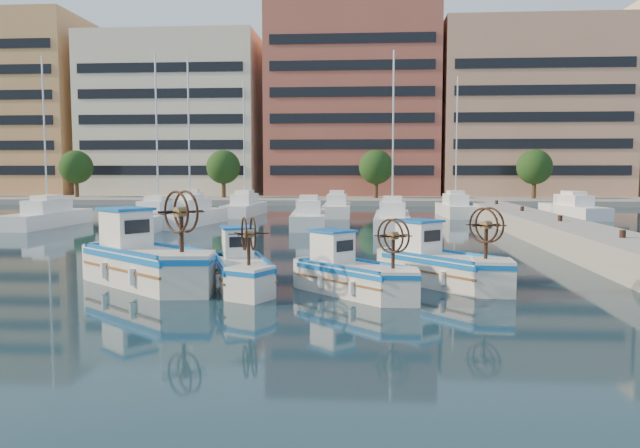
{
  "coord_description": "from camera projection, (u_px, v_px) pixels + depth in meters",
  "views": [
    {
      "loc": [
        2.82,
        -19.39,
        3.89
      ],
      "look_at": [
        0.81,
        7.9,
        1.5
      ],
      "focal_mm": 35.0,
      "sensor_mm": 36.0,
      "label": 1
    }
  ],
  "objects": [
    {
      "name": "ground",
      "position": [
        276.0,
        292.0,
        19.81
      ],
      "size": [
        300.0,
        300.0,
        0.0
      ],
      "primitive_type": "plane",
      "color": "#18323F",
      "rests_on": "ground"
    },
    {
      "name": "quay",
      "position": [
        603.0,
        246.0,
        26.76
      ],
      "size": [
        3.0,
        60.0,
        1.2
      ],
      "primitive_type": "cube",
      "color": "gray",
      "rests_on": "ground"
    },
    {
      "name": "waterfront",
      "position": [
        415.0,
        115.0,
        82.79
      ],
      "size": [
        180.0,
        40.0,
        25.6
      ],
      "color": "gray",
      "rests_on": "ground"
    },
    {
      "name": "yacht_marina",
      "position": [
        294.0,
        214.0,
        47.22
      ],
      "size": [
        41.6,
        22.34,
        11.5
      ],
      "color": "white",
      "rests_on": "ground"
    },
    {
      "name": "fishing_boat_a",
      "position": [
        145.0,
        258.0,
        21.05
      ],
      "size": [
        5.18,
        4.83,
        3.26
      ],
      "rotation": [
        0.0,
        0.0,
        0.87
      ],
      "color": "silver",
      "rests_on": "ground"
    },
    {
      "name": "fishing_boat_b",
      "position": [
        241.0,
        267.0,
        20.5
      ],
      "size": [
        2.76,
        4.1,
        2.48
      ],
      "rotation": [
        0.0,
        0.0,
        0.33
      ],
      "color": "silver",
      "rests_on": "ground"
    },
    {
      "name": "fishing_boat_c",
      "position": [
        352.0,
        272.0,
        19.53
      ],
      "size": [
        3.83,
        3.81,
        2.48
      ],
      "rotation": [
        0.0,
        0.0,
        0.79
      ],
      "color": "silver",
      "rests_on": "ground"
    },
    {
      "name": "fishing_boat_d",
      "position": [
        440.0,
        263.0,
        21.05
      ],
      "size": [
        4.09,
        4.3,
        2.73
      ],
      "rotation": [
        0.0,
        0.0,
        0.72
      ],
      "color": "silver",
      "rests_on": "ground"
    }
  ]
}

